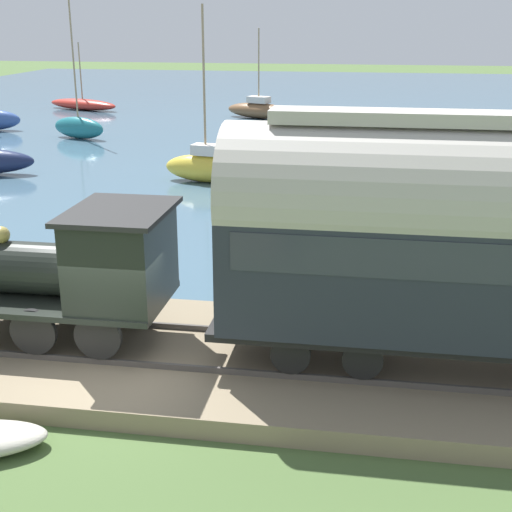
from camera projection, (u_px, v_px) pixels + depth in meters
The scene contains 9 objects.
ground_plane at pixel (112, 391), 13.88m from camera, with size 200.00×200.00×0.00m, color #476033.
harbor_water at pixel (311, 110), 55.20m from camera, with size 80.00×80.00×0.01m.
rail_embankment at pixel (132, 353), 14.99m from camera, with size 5.25×56.00×0.52m.
steam_locomotive at pixel (73, 266), 14.56m from camera, with size 2.45×5.47×2.93m.
passenger_coach at pixel (503, 235), 12.95m from camera, with size 2.59×10.73×4.84m.
sailboat_red at pixel (83, 104), 55.31m from camera, with size 3.53×6.53×5.04m.
sailboat_teal at pixel (79, 126), 42.23m from camera, with size 2.26×3.82×9.48m.
sailboat_yellow at pixel (206, 166), 31.15m from camera, with size 1.87×3.95×7.41m.
sailboat_brown at pixel (259, 110), 50.65m from camera, with size 3.29×5.26×6.14m.
Camera 1 is at (-11.70, -4.74, 6.94)m, focal length 50.00 mm.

